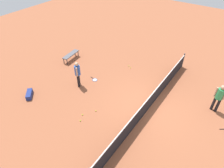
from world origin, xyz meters
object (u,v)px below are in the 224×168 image
object	(u,v)px
player_far_side	(219,96)
tennis_ball_baseline	(80,121)
player_near_side	(78,72)
courtside_bench	(71,55)
tennis_ball_by_net	(96,111)
tennis_ball_near_player	(130,68)
tennis_ball_midcourt	(129,66)
tennis_ball_stray_left	(82,115)
tennis_racket_near_player	(95,80)
equipment_bag	(29,94)

from	to	relation	value
player_far_side	tennis_ball_baseline	xyz separation A→B (m)	(4.78, -5.37, -0.98)
player_near_side	courtside_bench	bearing A→B (deg)	-126.95
player_far_side	tennis_ball_by_net	distance (m)	6.47
tennis_ball_near_player	tennis_ball_by_net	bearing A→B (deg)	7.81
tennis_ball_by_net	courtside_bench	world-z (taller)	courtside_bench
player_far_side	tennis_ball_baseline	world-z (taller)	player_far_side
tennis_ball_by_net	tennis_ball_midcourt	world-z (taller)	same
tennis_ball_baseline	tennis_ball_stray_left	world-z (taller)	same
tennis_ball_near_player	tennis_ball_by_net	distance (m)	4.69
player_far_side	courtside_bench	distance (m)	10.02
tennis_racket_near_player	tennis_ball_midcourt	distance (m)	2.82
tennis_racket_near_player	tennis_ball_midcourt	size ratio (longest dim) A/B	9.18
tennis_ball_midcourt	tennis_ball_baseline	bearing A→B (deg)	6.24
tennis_racket_near_player	tennis_ball_near_player	xyz separation A→B (m)	(-2.51, 1.19, 0.02)
tennis_ball_near_player	equipment_bag	bearing A→B (deg)	-29.34
tennis_ball_baseline	courtside_bench	xyz separation A→B (m)	(-4.07, -4.61, 0.38)
tennis_ball_midcourt	tennis_ball_near_player	bearing A→B (deg)	58.16
player_near_side	tennis_ball_baseline	bearing A→B (deg)	43.68
tennis_racket_near_player	equipment_bag	distance (m)	4.03
player_far_side	equipment_bag	size ratio (longest dim) A/B	2.23
tennis_ball_baseline	tennis_ball_stray_left	distance (m)	0.42
tennis_ball_stray_left	courtside_bench	world-z (taller)	courtside_bench
player_far_side	courtside_bench	xyz separation A→B (m)	(0.72, -9.98, -0.59)
player_far_side	tennis_ball_midcourt	bearing A→B (deg)	-99.41
tennis_ball_stray_left	tennis_ball_baseline	bearing A→B (deg)	27.16
equipment_bag	tennis_ball_baseline	bearing A→B (deg)	94.14
tennis_ball_by_net	tennis_ball_stray_left	xyz separation A→B (m)	(0.63, -0.40, 0.00)
player_far_side	tennis_racket_near_player	bearing A→B (deg)	-76.72
tennis_ball_near_player	tennis_racket_near_player	bearing A→B (deg)	-25.32
tennis_racket_near_player	tennis_ball_baseline	size ratio (longest dim) A/B	9.18
player_far_side	courtside_bench	bearing A→B (deg)	-85.89
player_far_side	courtside_bench	world-z (taller)	player_far_side
tennis_ball_near_player	tennis_ball_midcourt	world-z (taller)	same
player_near_side	tennis_ball_by_net	bearing A→B (deg)	63.39
player_far_side	equipment_bag	distance (m)	10.46
tennis_ball_midcourt	courtside_bench	distance (m)	4.35
player_near_side	equipment_bag	world-z (taller)	player_near_side
tennis_ball_stray_left	equipment_bag	xyz separation A→B (m)	(0.64, -3.56, 0.11)
tennis_ball_midcourt	courtside_bench	bearing A→B (deg)	-66.74
tennis_ball_baseline	courtside_bench	world-z (taller)	courtside_bench
tennis_ball_midcourt	courtside_bench	xyz separation A→B (m)	(1.71, -3.98, 0.38)
player_far_side	tennis_ball_midcourt	size ratio (longest dim) A/B	25.76
player_near_side	equipment_bag	bearing A→B (deg)	-35.73
player_far_side	tennis_ball_near_player	distance (m)	5.94
tennis_ball_stray_left	tennis_ball_by_net	bearing A→B (deg)	147.41
tennis_ball_near_player	tennis_ball_midcourt	xyz separation A→B (m)	(-0.13, -0.21, 0.00)
player_far_side	equipment_bag	world-z (taller)	player_far_side
player_far_side	tennis_ball_stray_left	bearing A→B (deg)	-51.54
tennis_ball_near_player	courtside_bench	size ratio (longest dim) A/B	0.04
player_far_side	tennis_ball_stray_left	xyz separation A→B (m)	(4.41, -5.56, -0.98)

